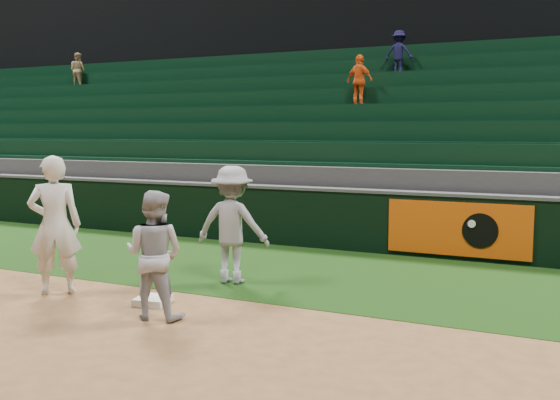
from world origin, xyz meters
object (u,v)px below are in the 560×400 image
object	(u,v)px
first_base	(153,300)
baserunner	(154,255)
base_coach	(232,225)
first_baseman	(55,225)

from	to	relation	value
first_base	baserunner	bearing A→B (deg)	-50.13
base_coach	first_baseman	bearing A→B (deg)	33.05
first_base	base_coach	xyz separation A→B (m)	(0.41, 1.54, 0.89)
base_coach	first_base	bearing A→B (deg)	68.71
first_base	first_baseman	world-z (taller)	first_baseman
baserunner	base_coach	size ratio (longest dim) A/B	0.89
first_base	base_coach	bearing A→B (deg)	75.18
first_base	first_baseman	distance (m)	1.91
first_baseman	baserunner	size ratio (longest dim) A/B	1.24
first_base	first_baseman	xyz separation A→B (m)	(-1.63, -0.14, 0.98)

